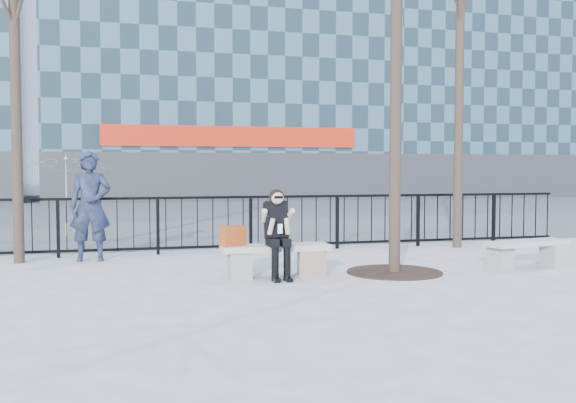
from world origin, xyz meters
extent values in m
plane|color=gray|center=(0.00, 0.00, 0.00)|extent=(120.00, 120.00, 0.00)
cube|color=#474747|center=(0.00, 15.00, 0.00)|extent=(60.00, 23.00, 0.01)
cube|color=black|center=(0.00, 3.00, 1.08)|extent=(14.00, 0.05, 0.05)
cube|color=black|center=(0.00, 3.00, 0.12)|extent=(14.00, 0.05, 0.05)
cube|color=#2D2D30|center=(3.00, 21.96, 1.20)|extent=(18.00, 0.08, 2.40)
cube|color=#AD1D0B|center=(3.00, 21.90, 3.20)|extent=(12.60, 0.12, 1.00)
cube|color=#476B71|center=(20.00, 27.00, 10.00)|extent=(16.00, 10.00, 20.00)
cube|color=#2D2D30|center=(20.00, 21.96, 1.20)|extent=(16.00, 0.08, 2.40)
cylinder|color=black|center=(1.90, -0.10, 3.75)|extent=(0.18, 0.18, 7.50)
cylinder|color=black|center=(-4.00, 2.50, 3.25)|extent=(0.18, 0.18, 6.50)
cylinder|color=black|center=(4.50, 2.60, 3.50)|extent=(0.18, 0.18, 7.00)
cylinder|color=black|center=(1.90, -0.10, 0.01)|extent=(1.50, 1.50, 0.02)
cube|color=slate|center=(-0.55, 0.00, 0.20)|extent=(0.32, 0.38, 0.40)
cube|color=slate|center=(0.55, 0.00, 0.20)|extent=(0.32, 0.38, 0.40)
cube|color=gray|center=(0.00, 0.00, 0.45)|extent=(1.65, 0.46, 0.09)
cube|color=slate|center=(3.77, -0.13, 0.18)|extent=(0.29, 0.35, 0.37)
cube|color=slate|center=(4.77, -0.13, 0.18)|extent=(0.29, 0.35, 0.37)
cube|color=gray|center=(4.27, -0.13, 0.41)|extent=(1.51, 0.42, 0.08)
cube|color=#9A3D13|center=(-0.65, 0.02, 0.64)|extent=(0.41, 0.30, 0.30)
cube|color=tan|center=(0.53, -0.21, 0.20)|extent=(0.44, 0.34, 0.40)
imported|color=black|center=(-2.80, 2.43, 0.97)|extent=(0.74, 0.51, 1.95)
imported|color=yellow|center=(-3.57, 6.72, 1.00)|extent=(2.40, 2.44, 2.00)
camera|label=1|loc=(-2.20, -9.40, 1.65)|focal=40.00mm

